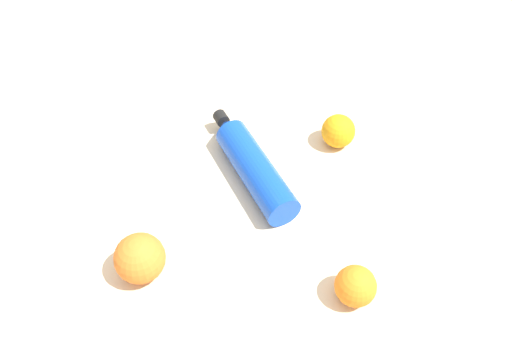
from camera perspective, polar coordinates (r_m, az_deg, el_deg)
ground_plane at (r=0.98m, az=2.60°, el=-0.57°), size 2.40×2.40×0.00m
water_bottle at (r=0.96m, az=-0.54°, el=0.81°), size 0.14×0.29×0.06m
orange_0 at (r=1.03m, az=9.28°, el=4.43°), size 0.07×0.07×0.07m
orange_1 at (r=0.84m, az=-12.99°, el=-9.63°), size 0.08×0.08×0.08m
orange_2 at (r=0.82m, az=11.18°, el=-12.69°), size 0.07×0.07×0.07m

